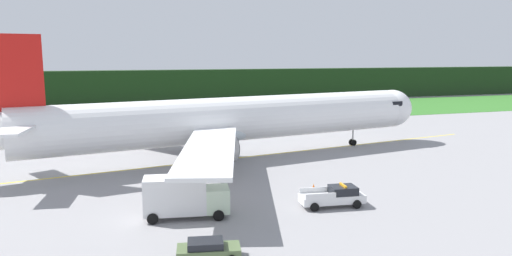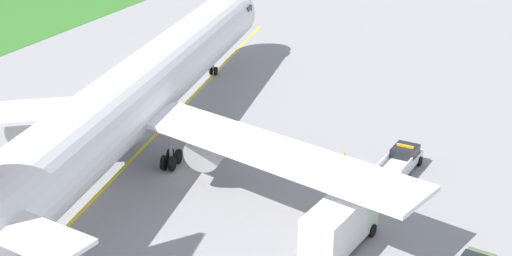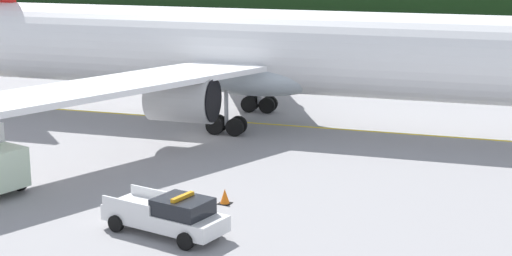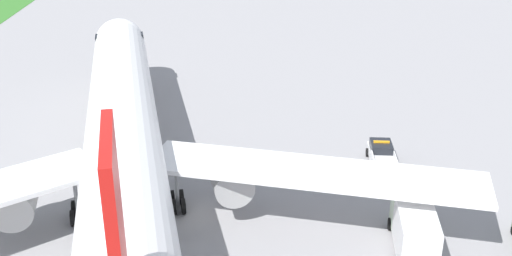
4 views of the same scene
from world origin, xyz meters
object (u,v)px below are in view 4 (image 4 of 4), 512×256
at_px(catering_truck, 414,230).
at_px(apron_cone, 327,161).
at_px(airliner, 123,137).
at_px(ops_pickup_truck, 382,156).

height_order(catering_truck, apron_cone, catering_truck).
bearing_deg(apron_cone, catering_truck, -164.75).
height_order(airliner, catering_truck, airliner).
xyz_separation_m(ops_pickup_truck, apron_cone, (0.18, 4.73, -0.54)).
xyz_separation_m(ops_pickup_truck, catering_truck, (-13.15, 1.10, 0.92)).
bearing_deg(catering_truck, apron_cone, 15.25).
distance_m(airliner, catering_truck, 22.36).
height_order(airliner, ops_pickup_truck, airliner).
xyz_separation_m(catering_truck, apron_cone, (13.33, 3.63, -1.46)).
bearing_deg(ops_pickup_truck, airliner, 101.10).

